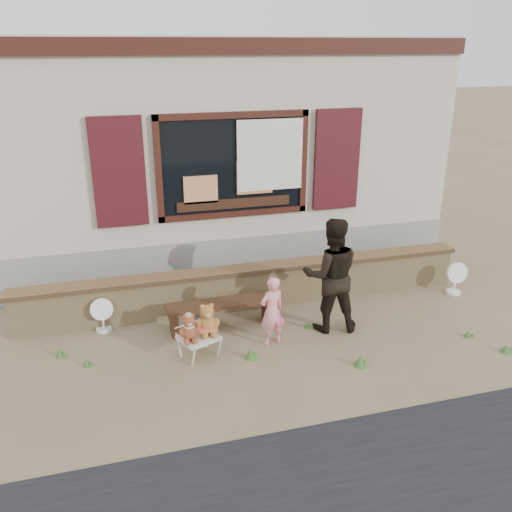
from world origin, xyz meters
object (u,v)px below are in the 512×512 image
object	(u,v)px
child	(272,311)
adult	(331,275)
bench	(222,309)
teddy_bear_left	(189,327)
teddy_bear_right	(207,318)
folding_chair	(199,338)

from	to	relation	value
child	adult	distance (m)	1.01
adult	child	bearing A→B (deg)	23.42
bench	adult	size ratio (longest dim) A/B	0.95
teddy_bear_left	child	xyz separation A→B (m)	(1.15, 0.11, 0.02)
child	adult	world-z (taller)	adult
teddy_bear_left	teddy_bear_right	distance (m)	0.28
folding_chair	teddy_bear_left	size ratio (longest dim) A/B	1.59
child	adult	size ratio (longest dim) A/B	0.59
teddy_bear_left	adult	size ratio (longest dim) A/B	0.23
bench	folding_chair	size ratio (longest dim) A/B	2.67
bench	child	world-z (taller)	child
folding_chair	child	distance (m)	1.05
folding_chair	adult	size ratio (longest dim) A/B	0.36
folding_chair	adult	bearing A→B (deg)	-15.08
teddy_bear_left	teddy_bear_right	size ratio (longest dim) A/B	0.86
teddy_bear_right	adult	size ratio (longest dim) A/B	0.26
folding_chair	adult	xyz separation A→B (m)	(1.96, 0.25, 0.58)
teddy_bear_left	adult	bearing A→B (deg)	-14.09
teddy_bear_right	adult	world-z (taller)	adult
teddy_bear_right	bench	bearing A→B (deg)	40.21
folding_chair	teddy_bear_right	bearing A→B (deg)	-0.00
teddy_bear_left	teddy_bear_right	xyz separation A→B (m)	(0.26, 0.11, 0.03)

